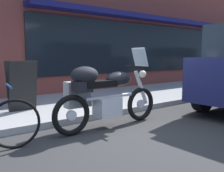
{
  "coord_description": "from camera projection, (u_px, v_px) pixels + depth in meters",
  "views": [
    {
      "loc": [
        -2.49,
        -2.73,
        1.26
      ],
      "look_at": [
        0.19,
        0.84,
        0.7
      ],
      "focal_mm": 39.0,
      "sensor_mm": 36.0,
      "label": 1
    }
  ],
  "objects": [
    {
      "name": "storefront_building",
      "position": [
        202.0,
        17.0,
        11.72
      ],
      "size": [
        24.41,
        0.9,
        6.35
      ],
      "color": "brown",
      "rests_on": "ground_plane"
    },
    {
      "name": "sandwich_board_sign",
      "position": [
        22.0,
        86.0,
        5.04
      ],
      "size": [
        0.55,
        0.43,
        1.03
      ],
      "color": "black",
      "rests_on": "sidewalk_curb"
    },
    {
      "name": "ground_plane",
      "position": [
        135.0,
        136.0,
        3.81
      ],
      "size": [
        80.0,
        80.0,
        0.0
      ],
      "primitive_type": "plane",
      "color": "#2F2F2F"
    },
    {
      "name": "touring_motorcycle",
      "position": [
        103.0,
        94.0,
        4.18
      ],
      "size": [
        2.16,
        0.66,
        1.41
      ],
      "color": "black",
      "rests_on": "ground_plane"
    }
  ]
}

